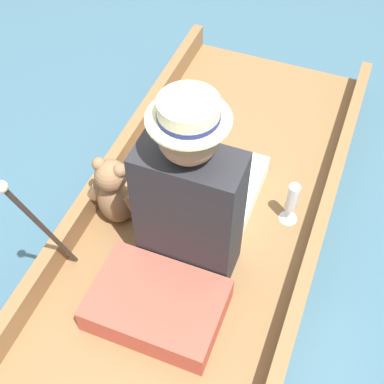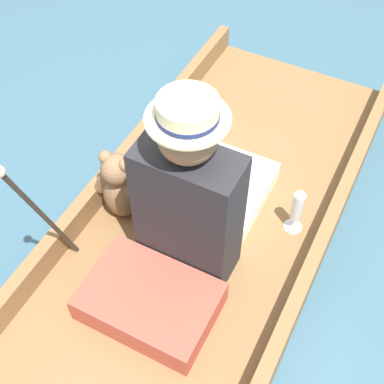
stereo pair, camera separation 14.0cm
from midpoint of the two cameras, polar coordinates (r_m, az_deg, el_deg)
name	(u,v)px [view 1 (the left image)]	position (r m, az deg, el deg)	size (l,w,h in m)	color
ground_plane	(199,246)	(2.69, -0.75, -5.85)	(16.00, 16.00, 0.00)	#385B70
punt_boat	(199,236)	(2.62, -0.76, -4.78)	(1.13, 2.80, 0.29)	brown
seat_cushion	(157,305)	(2.29, -5.55, -11.97)	(0.55, 0.38, 0.14)	#B24738
seated_person	(197,196)	(2.23, -1.31, -0.50)	(0.42, 0.79, 0.94)	white
teddy_bear	(114,193)	(2.49, -9.88, -0.17)	(0.28, 0.17, 0.40)	#846042
wine_glass	(292,200)	(2.51, 9.06, -0.92)	(0.09, 0.09, 0.24)	silver
walking_cane	(37,222)	(2.11, -18.03, -3.14)	(0.04, 0.26, 0.80)	#2D2823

